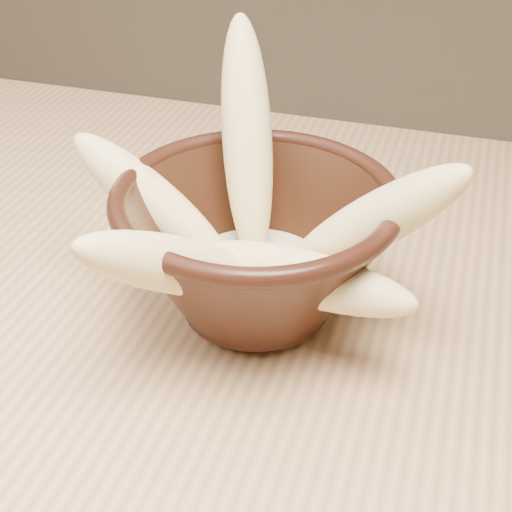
{
  "coord_description": "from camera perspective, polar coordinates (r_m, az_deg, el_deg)",
  "views": [
    {
      "loc": [
        0.36,
        -0.42,
        1.11
      ],
      "look_at": [
        0.23,
        0.0,
        0.81
      ],
      "focal_mm": 50.0,
      "sensor_mm": 36.0,
      "label": 1
    }
  ],
  "objects": [
    {
      "name": "banana_left",
      "position": [
        0.56,
        -8.3,
        4.36
      ],
      "size": [
        0.15,
        0.06,
        0.12
      ],
      "primitive_type": "ellipsoid",
      "rotation": [
        0.98,
        0.0,
        -1.68
      ],
      "color": "#F3D58F",
      "rests_on": "bowl"
    },
    {
      "name": "milk_puddle",
      "position": [
        0.55,
        -0.0,
        -1.59
      ],
      "size": [
        0.12,
        0.12,
        0.02
      ],
      "primitive_type": "cylinder",
      "color": "beige",
      "rests_on": "bowl"
    },
    {
      "name": "bowl",
      "position": [
        0.54,
        -0.0,
        0.88
      ],
      "size": [
        0.21,
        0.21,
        0.12
      ],
      "rotation": [
        0.0,
        0.0,
        0.08
      ],
      "color": "black",
      "rests_on": "table"
    },
    {
      "name": "banana_right",
      "position": [
        0.51,
        9.3,
        2.65
      ],
      "size": [
        0.15,
        0.06,
        0.14
      ],
      "primitive_type": "ellipsoid",
      "rotation": [
        0.82,
        0.0,
        1.44
      ],
      "color": "#F3D58F",
      "rests_on": "bowl"
    },
    {
      "name": "banana_upright",
      "position": [
        0.56,
        -0.71,
        9.49
      ],
      "size": [
        0.09,
        0.14,
        0.18
      ],
      "primitive_type": "ellipsoid",
      "rotation": [
        0.54,
        0.0,
        3.56
      ],
      "color": "#F3D58F",
      "rests_on": "bowl"
    },
    {
      "name": "banana_front",
      "position": [
        0.48,
        -6.11,
        -0.8
      ],
      "size": [
        0.12,
        0.16,
        0.13
      ],
      "primitive_type": "ellipsoid",
      "rotation": [
        1.0,
        0.0,
        -0.57
      ],
      "color": "#F3D58F",
      "rests_on": "bowl"
    },
    {
      "name": "banana_across",
      "position": [
        0.5,
        3.7,
        -1.7
      ],
      "size": [
        0.17,
        0.07,
        0.05
      ],
      "primitive_type": "ellipsoid",
      "rotation": [
        1.5,
        0.0,
        1.37
      ],
      "color": "#F3D58F",
      "rests_on": "bowl"
    },
    {
      "name": "table",
      "position": [
        0.71,
        -17.87,
        -6.09
      ],
      "size": [
        1.2,
        0.8,
        0.75
      ],
      "color": "tan",
      "rests_on": "ground"
    }
  ]
}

